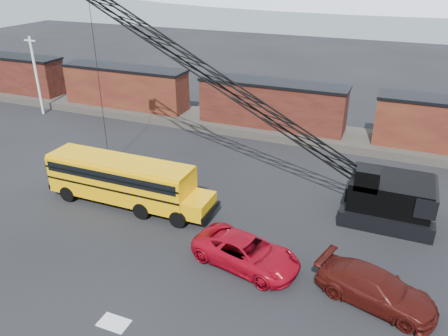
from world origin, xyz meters
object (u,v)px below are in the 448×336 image
at_px(red_pickup, 246,252).
at_px(maroon_suv, 376,288).
at_px(school_bus, 125,180).
at_px(crawler_crane, 240,95).

bearing_deg(red_pickup, maroon_suv, -80.41).
relative_size(school_bus, crawler_crane, 0.48).
height_order(school_bus, maroon_suv, school_bus).
distance_m(school_bus, maroon_suv, 16.58).
relative_size(school_bus, red_pickup, 1.98).
height_order(school_bus, red_pickup, school_bus).
bearing_deg(maroon_suv, school_bus, 93.94).
bearing_deg(crawler_crane, red_pickup, -66.45).
bearing_deg(maroon_suv, crawler_crane, 66.58).
bearing_deg(red_pickup, school_bus, 84.74).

